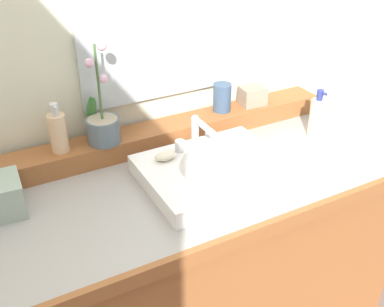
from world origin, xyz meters
The scene contains 10 objects.
vanity_cabinet centered at (0.00, 0.00, 0.42)m, with size 1.49×0.62×0.85m.
back_ledge centered at (0.00, 0.23, 0.88)m, with size 1.40×0.12×0.07m, color #995A2F.
sink_basin centered at (0.10, -0.05, 0.86)m, with size 0.43×0.34×0.27m.
soap_bar centered at (-0.02, 0.05, 0.91)m, with size 0.07×0.04×0.02m, color beige.
potted_plant centered at (-0.16, 0.22, 0.97)m, with size 0.11×0.12×0.34m.
soap_dispenser centered at (-0.30, 0.23, 0.98)m, with size 0.06×0.06×0.16m.
tumbler_cup centered at (0.30, 0.24, 0.96)m, with size 0.07×0.07×0.10m, color #384F6C.
trinket_box centered at (0.43, 0.23, 0.95)m, with size 0.09×0.07×0.07m, color tan.
lotion_bottle centered at (0.57, 0.03, 0.92)m, with size 0.05×0.06×0.18m.
mirror centered at (0.06, 0.30, 1.24)m, with size 0.50×0.02×0.50m, color silver.
Camera 1 is at (-0.53, -1.07, 1.64)m, focal length 43.44 mm.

